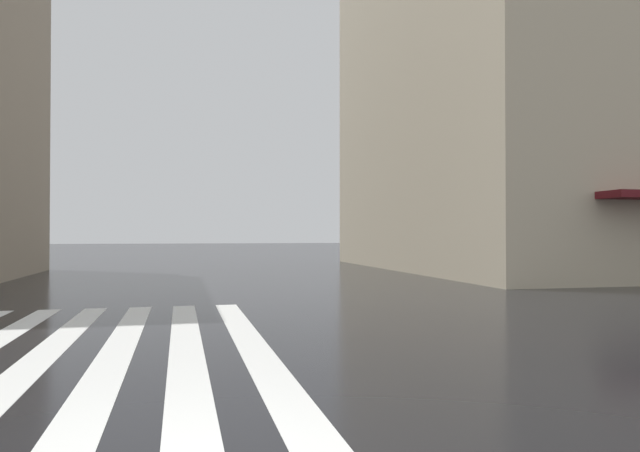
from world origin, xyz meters
The scene contains 2 objects.
zebra_crossing centered at (4.00, 2.00, 0.00)m, with size 13.00×6.50×0.01m.
haussmann_block_corner centered at (22.36, -20.59, 11.13)m, with size 20.93×21.50×22.74m.
Camera 1 is at (-4.13, 0.10, 1.73)m, focal length 33.16 mm.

